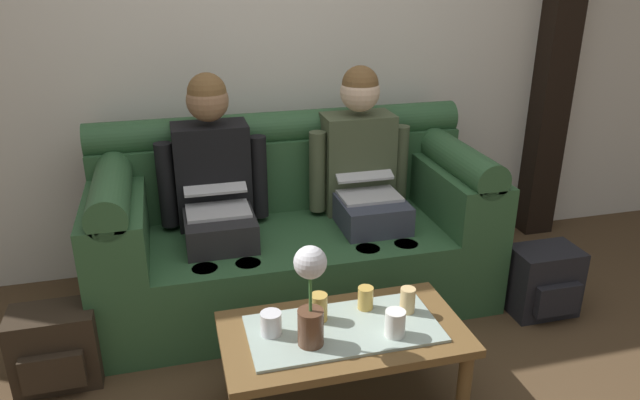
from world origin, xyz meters
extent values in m
cube|color=silver|center=(0.00, 1.70, 1.45)|extent=(6.00, 0.12, 2.90)
cube|color=black|center=(1.77, 1.58, 1.45)|extent=(0.20, 0.20, 2.90)
cube|color=#2D5633|center=(0.00, 1.10, 0.21)|extent=(2.03, 0.88, 0.42)
cube|color=#2D5633|center=(0.00, 1.43, 0.62)|extent=(2.03, 0.22, 0.40)
cylinder|color=#2D5633|center=(0.00, 1.43, 0.87)|extent=(2.03, 0.18, 0.18)
cube|color=#2D5633|center=(-0.88, 1.10, 0.56)|extent=(0.28, 0.88, 0.28)
cylinder|color=#2D5633|center=(-0.88, 1.10, 0.74)|extent=(0.18, 0.88, 0.18)
cube|color=#2D5633|center=(0.88, 1.10, 0.56)|extent=(0.28, 0.88, 0.28)
cylinder|color=#2D5633|center=(0.88, 1.10, 0.74)|extent=(0.18, 0.88, 0.18)
cube|color=#232326|center=(-0.39, 1.04, 0.49)|extent=(0.34, 0.40, 0.15)
cylinder|color=#232326|center=(-0.49, 0.78, 0.21)|extent=(0.12, 0.12, 0.42)
cylinder|color=#232326|center=(-0.29, 0.78, 0.21)|extent=(0.12, 0.12, 0.42)
cube|color=black|center=(-0.39, 1.28, 0.69)|extent=(0.38, 0.22, 0.54)
cylinder|color=black|center=(-0.63, 1.24, 0.67)|extent=(0.09, 0.09, 0.44)
cylinder|color=black|center=(-0.16, 1.24, 0.67)|extent=(0.09, 0.09, 0.44)
sphere|color=#936B4C|center=(-0.39, 1.26, 1.08)|extent=(0.21, 0.21, 0.21)
sphere|color=brown|center=(-0.39, 1.26, 1.12)|extent=(0.19, 0.19, 0.19)
cube|color=silver|center=(-0.39, 1.06, 0.58)|extent=(0.31, 0.22, 0.02)
cube|color=silver|center=(-0.39, 1.21, 0.68)|extent=(0.31, 0.20, 0.09)
cube|color=black|center=(-0.39, 1.20, 0.68)|extent=(0.27, 0.18, 0.07)
cube|color=#383D4C|center=(0.39, 1.04, 0.49)|extent=(0.34, 0.40, 0.15)
cylinder|color=#383D4C|center=(0.29, 0.78, 0.21)|extent=(0.12, 0.12, 0.42)
cylinder|color=#383D4C|center=(0.49, 0.78, 0.21)|extent=(0.12, 0.12, 0.42)
cube|color=#475138|center=(0.39, 1.28, 0.69)|extent=(0.38, 0.22, 0.54)
cylinder|color=#475138|center=(0.16, 1.24, 0.67)|extent=(0.09, 0.09, 0.44)
cylinder|color=#475138|center=(0.63, 1.24, 0.67)|extent=(0.09, 0.09, 0.44)
sphere|color=beige|center=(0.39, 1.26, 1.08)|extent=(0.21, 0.21, 0.21)
sphere|color=brown|center=(0.39, 1.26, 1.12)|extent=(0.19, 0.19, 0.19)
cube|color=silver|center=(0.39, 1.06, 0.58)|extent=(0.31, 0.22, 0.02)
cube|color=silver|center=(0.39, 1.21, 0.68)|extent=(0.31, 0.20, 0.09)
cube|color=black|center=(0.39, 1.20, 0.68)|extent=(0.27, 0.17, 0.08)
cube|color=brown|center=(0.00, 0.22, 0.36)|extent=(0.97, 0.52, 0.04)
cube|color=#9EB2A8|center=(0.00, 0.22, 0.38)|extent=(0.75, 0.37, 0.01)
cylinder|color=brown|center=(0.43, 0.00, 0.17)|extent=(0.06, 0.06, 0.34)
cylinder|color=brown|center=(-0.43, 0.43, 0.17)|extent=(0.06, 0.06, 0.34)
cylinder|color=brown|center=(0.43, 0.43, 0.17)|extent=(0.06, 0.06, 0.34)
cylinder|color=brown|center=(-0.15, 0.15, 0.46)|extent=(0.10, 0.10, 0.14)
cylinder|color=#3D7538|center=(-0.15, 0.15, 0.61)|extent=(0.01, 0.01, 0.16)
sphere|color=silver|center=(-0.15, 0.15, 0.73)|extent=(0.12, 0.12, 0.12)
cylinder|color=gold|center=(0.13, 0.33, 0.43)|extent=(0.06, 0.06, 0.10)
cylinder|color=white|center=(0.18, 0.12, 0.44)|extent=(0.08, 0.08, 0.11)
cylinder|color=silver|center=(-0.28, 0.25, 0.43)|extent=(0.08, 0.08, 0.09)
cylinder|color=gold|center=(-0.08, 0.29, 0.44)|extent=(0.07, 0.07, 0.11)
cylinder|color=#DBB77A|center=(0.29, 0.26, 0.44)|extent=(0.06, 0.06, 0.11)
cube|color=#2D2319|center=(-1.15, 0.69, 0.18)|extent=(0.36, 0.22, 0.35)
cube|color=#2D2319|center=(-1.15, 0.56, 0.14)|extent=(0.25, 0.05, 0.16)
cube|color=black|center=(1.21, 0.65, 0.18)|extent=(0.34, 0.23, 0.36)
cube|color=black|center=(1.21, 0.51, 0.14)|extent=(0.24, 0.05, 0.16)
camera|label=1|loc=(-0.60, -1.69, 1.75)|focal=33.66mm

